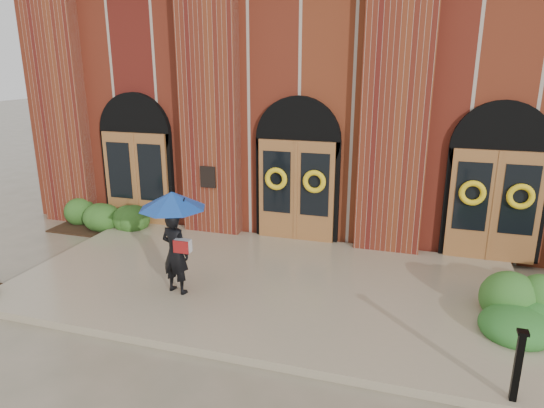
% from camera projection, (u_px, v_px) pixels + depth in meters
% --- Properties ---
extents(ground, '(90.00, 90.00, 0.00)m').
position_uv_depth(ground, '(262.00, 290.00, 9.86)').
color(ground, gray).
rests_on(ground, ground).
extents(landing, '(10.00, 5.30, 0.15)m').
position_uv_depth(landing, '(264.00, 283.00, 9.97)').
color(landing, gray).
rests_on(landing, ground).
extents(church_building, '(16.20, 12.53, 7.00)m').
position_uv_depth(church_building, '(341.00, 90.00, 16.91)').
color(church_building, maroon).
rests_on(church_building, ground).
extents(man_with_umbrella, '(1.51, 1.51, 2.02)m').
position_uv_depth(man_with_umbrella, '(174.00, 223.00, 9.07)').
color(man_with_umbrella, black).
rests_on(man_with_umbrella, landing).
extents(metal_post, '(0.14, 0.14, 1.03)m').
position_uv_depth(metal_post, '(518.00, 364.00, 6.28)').
color(metal_post, black).
rests_on(metal_post, landing).
extents(hedge_wall_left, '(2.79, 1.11, 0.71)m').
position_uv_depth(hedge_wall_left, '(107.00, 218.00, 13.25)').
color(hedge_wall_left, '#2A531B').
rests_on(hedge_wall_left, ground).
extents(hedge_front_right, '(1.56, 1.34, 0.55)m').
position_uv_depth(hedge_front_right, '(543.00, 317.00, 8.28)').
color(hedge_front_right, '#255E21').
rests_on(hedge_front_right, ground).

